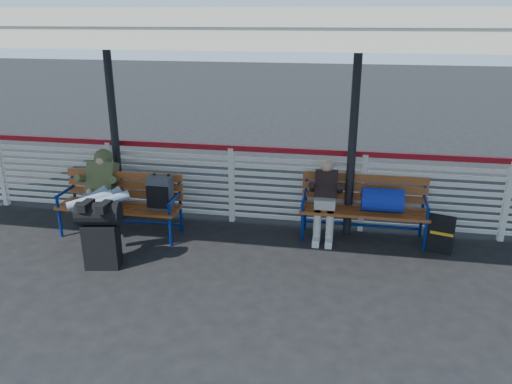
% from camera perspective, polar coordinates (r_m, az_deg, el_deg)
% --- Properties ---
extents(ground, '(60.00, 60.00, 0.00)m').
position_cam_1_polar(ground, '(6.33, -6.69, -9.89)').
color(ground, black).
rests_on(ground, ground).
extents(fence, '(12.08, 0.08, 1.24)m').
position_cam_1_polar(fence, '(7.74, -2.81, 1.19)').
color(fence, silver).
rests_on(fence, ground).
extents(canopy, '(12.60, 3.60, 3.16)m').
position_cam_1_polar(canopy, '(6.35, -5.43, 18.98)').
color(canopy, silver).
rests_on(canopy, ground).
extents(luggage_stack, '(0.58, 0.39, 0.89)m').
position_cam_1_polar(luggage_stack, '(6.67, -17.34, -4.40)').
color(luggage_stack, black).
rests_on(luggage_stack, ground).
extents(bench_left, '(1.80, 0.56, 0.94)m').
position_cam_1_polar(bench_left, '(7.48, -13.75, -0.51)').
color(bench_left, '#913B1C').
rests_on(bench_left, ground).
extents(bench_right, '(1.80, 0.56, 0.92)m').
position_cam_1_polar(bench_right, '(7.31, 13.20, -1.02)').
color(bench_right, '#913B1C').
rests_on(bench_right, ground).
extents(traveler_man, '(0.93, 1.64, 0.77)m').
position_cam_1_polar(traveler_man, '(7.30, -17.51, -0.28)').
color(traveler_man, '#7C8EA6').
rests_on(traveler_man, ground).
extents(companion_person, '(0.32, 0.66, 1.15)m').
position_cam_1_polar(companion_person, '(7.26, 7.91, -0.78)').
color(companion_person, beige).
rests_on(companion_person, ground).
extents(suitcase_side, '(0.40, 0.31, 0.50)m').
position_cam_1_polar(suitcase_side, '(7.35, 20.29, -4.52)').
color(suitcase_side, black).
rests_on(suitcase_side, ground).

